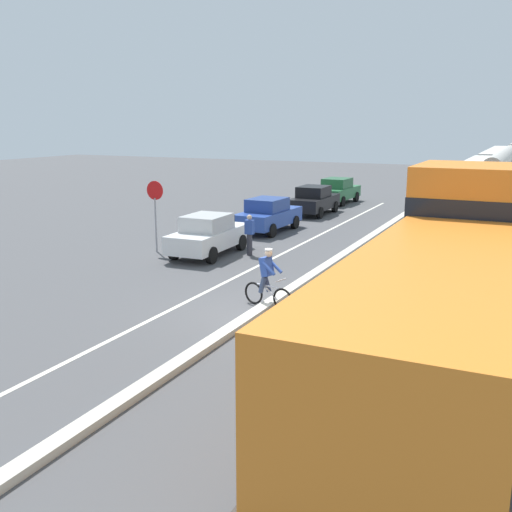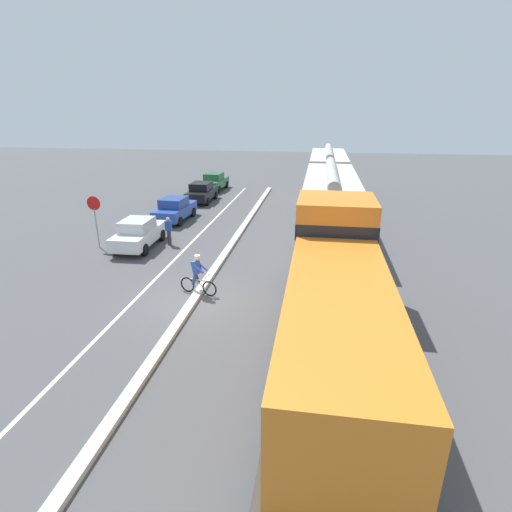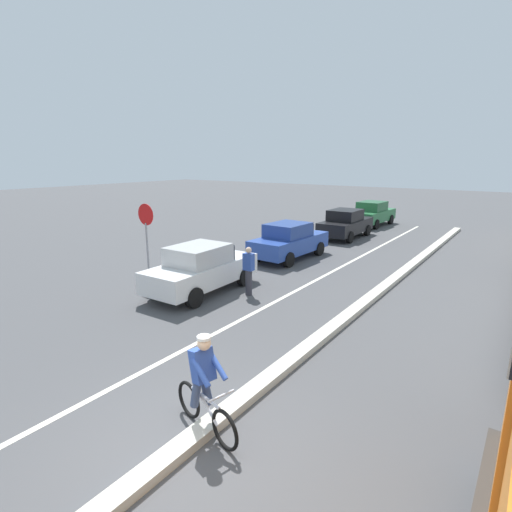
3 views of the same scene
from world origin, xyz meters
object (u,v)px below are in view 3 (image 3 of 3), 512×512
Objects in this scene: parked_car_black at (346,224)px; stop_sign at (146,228)px; cyclist at (204,387)px; parked_car_blue at (289,241)px; parked_car_green at (372,213)px; pedestrian_by_cars at (249,270)px; parked_car_white at (201,268)px.

parked_car_black is 1.46× the size of stop_sign.
cyclist is 8.73m from stop_sign.
cyclist is at bearing -65.87° from parked_car_blue.
parked_car_green is 2.64× the size of pedestrian_by_cars.
parked_car_blue is at bearing -91.25° from parked_car_black.
pedestrian_by_cars is (1.50, 0.65, 0.03)m from parked_car_white.
parked_car_blue is at bearing 69.94° from stop_sign.
parked_car_blue is 12.03m from cyclist.
parked_car_white is at bearing -90.30° from parked_car_blue.
parked_car_black and parked_car_green have the same top height.
parked_car_green is 2.49× the size of cyclist.
pedestrian_by_cars is at bearing 120.29° from cyclist.
parked_car_white is at bearing -156.65° from pedestrian_by_cars.
parked_car_white is 16.87m from parked_car_green.
stop_sign is at bearing -164.32° from pedestrian_by_cars.
parked_car_black is at bearing 105.71° from cyclist.
parked_car_blue is 2.49× the size of cyclist.
parked_car_white is 1.01× the size of parked_car_black.
parked_car_white and pedestrian_by_cars have the same top height.
parked_car_white and parked_car_blue have the same top height.
stop_sign is at bearing -101.00° from parked_car_black.
stop_sign reaches higher than parked_car_black.
parked_car_black is 2.45× the size of cyclist.
stop_sign reaches higher than parked_car_blue.
parked_car_white is 5.71m from parked_car_blue.
cyclist is (5.05, -22.13, 0.00)m from parked_car_green.
pedestrian_by_cars is at bearing -83.15° from parked_car_black.
parked_car_white is at bearing -89.67° from parked_car_green.
cyclist is at bearing -46.77° from parked_car_white.
stop_sign is (-2.36, -12.15, 1.21)m from parked_car_black.
pedestrian_by_cars is (1.59, -16.22, 0.03)m from parked_car_green.
cyclist reaches higher than parked_car_green.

